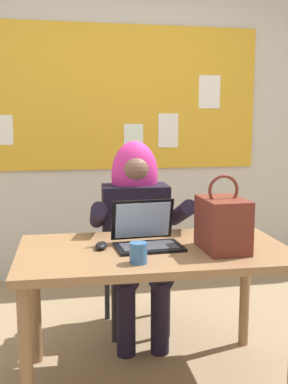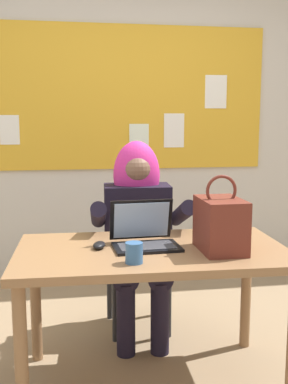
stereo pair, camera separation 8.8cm
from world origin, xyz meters
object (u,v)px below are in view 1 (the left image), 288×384
desk_main (154,265)px  computer_mouse (101,246)px  person_costumed (137,223)px  coffee_mug (138,253)px  handbag (223,223)px  chair_at_desk (134,252)px  laptop (146,236)px

desk_main → computer_mouse: bearing=171.9°
desk_main → person_costumed: (0.02, 0.61, 0.09)m
computer_mouse → coffee_mug: 0.30m
desk_main → handbag: bearing=-16.5°
chair_at_desk → handbag: handbag is taller
person_costumed → laptop: bearing=-1.7°
person_costumed → handbag: person_costumed is taller
laptop → coffee_mug: bearing=-111.6°
desk_main → coffee_mug: (-0.12, -0.23, 0.14)m
desk_main → chair_at_desk: 0.76m
chair_at_desk → person_costumed: person_costumed is taller
person_costumed → laptop: size_ratio=3.58×
laptop → person_costumed: bearing=81.8°
person_costumed → handbag: size_ratio=3.27×
desk_main → person_costumed: size_ratio=1.12×
handbag → coffee_mug: (-0.45, -0.13, -0.09)m
desk_main → laptop: bearing=121.7°
chair_at_desk → person_costumed: bearing=-2.1°
desk_main → coffee_mug: 0.29m
chair_at_desk → laptop: laptop is taller
laptop → coffee_mug: (-0.09, -0.28, -0.00)m
person_costumed → coffee_mug: bearing=-6.3°
handbag → chair_at_desk: bearing=109.8°
person_costumed → handbag: 0.78m
desk_main → handbag: handbag is taller
laptop → handbag: handbag is taller
person_costumed → handbag: (0.30, -0.71, 0.14)m
person_costumed → coffee_mug: person_costumed is taller
person_costumed → computer_mouse: bearing=-22.9°
handbag → coffee_mug: handbag is taller
chair_at_desk → coffee_mug: size_ratio=9.31×
coffee_mug → handbag: bearing=16.5°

